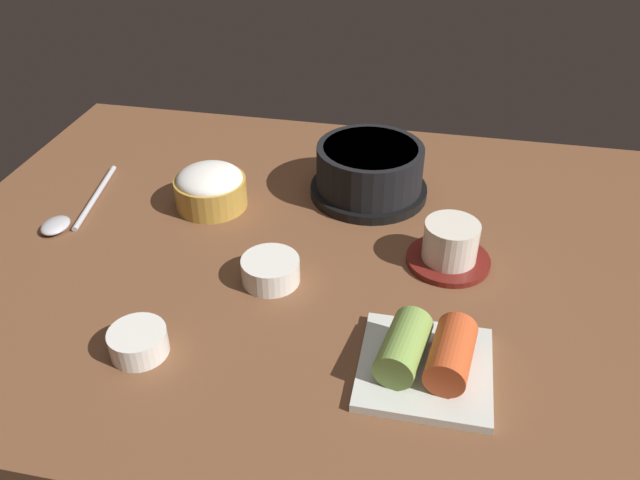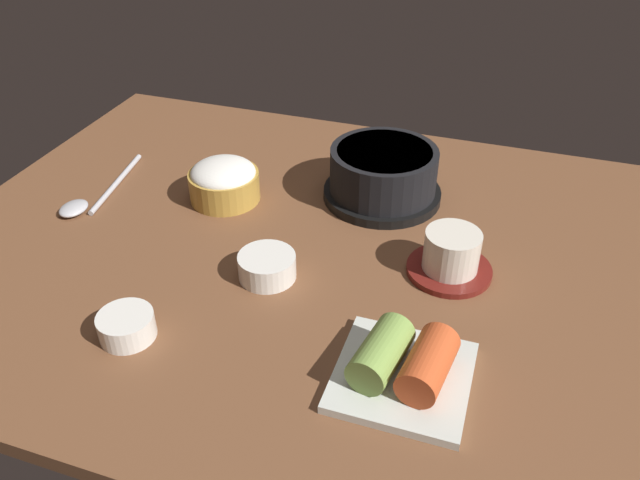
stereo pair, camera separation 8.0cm
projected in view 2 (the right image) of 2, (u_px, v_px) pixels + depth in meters
The scene contains 8 objects.
dining_table at pixel (311, 254), 84.29cm from camera, with size 100.00×76.00×2.00cm, color brown.
stone_pot at pixel (383, 174), 91.72cm from camera, with size 17.20×17.20×7.75cm.
rice_bowl at pixel (224, 181), 91.99cm from camera, with size 10.20×10.20×6.06cm.
tea_cup_with_saucer at pixel (451, 255), 77.90cm from camera, with size 10.58×10.58×5.84cm.
banchan_cup_center at pixel (267, 266), 77.78cm from camera, with size 7.12×7.12×3.12cm.
kimchi_plate at pixel (404, 366), 63.69cm from camera, with size 13.55×13.55×5.21cm.
side_bowl_near at pixel (126, 325), 69.31cm from camera, with size 6.21×6.21×2.88cm.
spoon at pixel (89, 199), 92.43cm from camera, with size 4.92×19.50×1.35cm.
Camera 2 is at (22.82, -63.81, 51.18)cm, focal length 35.78 mm.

